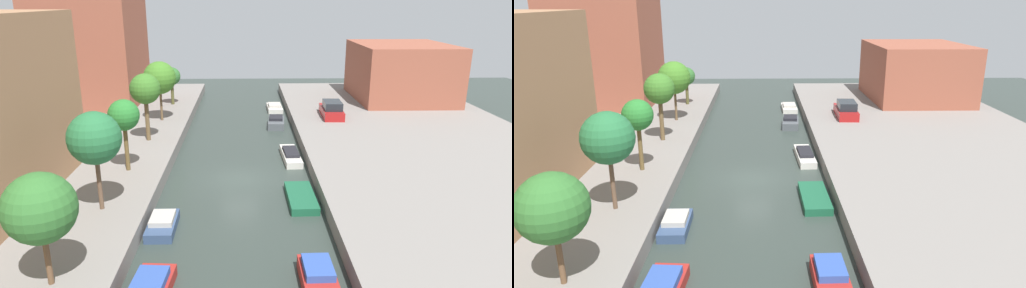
# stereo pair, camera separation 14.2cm
# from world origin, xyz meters

# --- Properties ---
(ground_plane) EXTENTS (84.00, 84.00, 0.00)m
(ground_plane) POSITION_xyz_m (0.00, 0.00, 0.00)
(ground_plane) COLOR #2D3833
(quay_left) EXTENTS (20.00, 64.00, 1.00)m
(quay_left) POSITION_xyz_m (-15.00, 0.00, 0.50)
(quay_left) COLOR gray
(quay_left) RESTS_ON ground_plane
(quay_right) EXTENTS (20.00, 64.00, 1.00)m
(quay_right) POSITION_xyz_m (15.00, 0.00, 0.50)
(quay_right) COLOR gray
(quay_right) RESTS_ON ground_plane
(low_block_right) EXTENTS (10.00, 12.01, 6.19)m
(low_block_right) POSITION_xyz_m (18.00, 21.82, 4.10)
(low_block_right) COLOR brown
(low_block_right) RESTS_ON quay_right
(street_tree_0) EXTENTS (2.81, 2.81, 4.72)m
(street_tree_0) POSITION_xyz_m (-7.42, -13.37, 4.31)
(street_tree_0) COLOR brown
(street_tree_0) RESTS_ON quay_left
(street_tree_1) EXTENTS (2.81, 2.81, 5.42)m
(street_tree_1) POSITION_xyz_m (-7.42, -6.50, 5.00)
(street_tree_1) COLOR brown
(street_tree_1) RESTS_ON quay_left
(street_tree_2) EXTENTS (2.04, 2.04, 4.79)m
(street_tree_2) POSITION_xyz_m (-7.42, -0.56, 4.71)
(street_tree_2) COLOR brown
(street_tree_2) RESTS_ON quay_left
(street_tree_3) EXTENTS (2.41, 2.41, 5.41)m
(street_tree_3) POSITION_xyz_m (-7.42, 6.24, 5.13)
(street_tree_3) COLOR brown
(street_tree_3) RESTS_ON quay_left
(street_tree_4) EXTENTS (3.00, 3.00, 5.51)m
(street_tree_4) POSITION_xyz_m (-7.42, 12.60, 5.00)
(street_tree_4) COLOR brown
(street_tree_4) RESTS_ON quay_left
(street_tree_5) EXTENTS (1.90, 1.90, 4.00)m
(street_tree_5) POSITION_xyz_m (-7.42, 19.48, 3.98)
(street_tree_5) COLOR #4D4C27
(street_tree_5) RESTS_ON quay_left
(parked_car) EXTENTS (2.01, 4.78, 1.56)m
(parked_car) POSITION_xyz_m (8.82, 13.61, 1.65)
(parked_car) COLOR maroon
(parked_car) RESTS_ON quay_right
(moored_boat_left_2) EXTENTS (1.45, 3.13, 0.78)m
(moored_boat_left_2) POSITION_xyz_m (-4.08, -7.11, 0.33)
(moored_boat_left_2) COLOR #33476B
(moored_boat_left_2) RESTS_ON ground_plane
(moored_boat_right_1) EXTENTS (1.52, 3.35, 0.97)m
(moored_boat_right_1) POSITION_xyz_m (3.53, -12.42, 0.41)
(moored_boat_right_1) COLOR maroon
(moored_boat_right_1) RESTS_ON ground_plane
(moored_boat_right_2) EXTENTS (1.74, 4.25, 0.46)m
(moored_boat_right_2) POSITION_xyz_m (3.82, -3.65, 0.23)
(moored_boat_right_2) COLOR #195638
(moored_boat_right_2) RESTS_ON ground_plane
(moored_boat_right_3) EXTENTS (1.43, 4.60, 0.72)m
(moored_boat_right_3) POSITION_xyz_m (3.95, 4.11, 0.31)
(moored_boat_right_3) COLOR beige
(moored_boat_right_3) RESTS_ON ground_plane
(moored_boat_right_4) EXTENTS (1.76, 3.37, 0.95)m
(moored_boat_right_4) POSITION_xyz_m (3.45, 13.69, 0.42)
(moored_boat_right_4) COLOR #4C5156
(moored_boat_right_4) RESTS_ON ground_plane
(moored_boat_right_5) EXTENTS (1.68, 3.65, 0.77)m
(moored_boat_right_5) POSITION_xyz_m (3.72, 20.53, 0.33)
(moored_boat_right_5) COLOR beige
(moored_boat_right_5) RESTS_ON ground_plane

